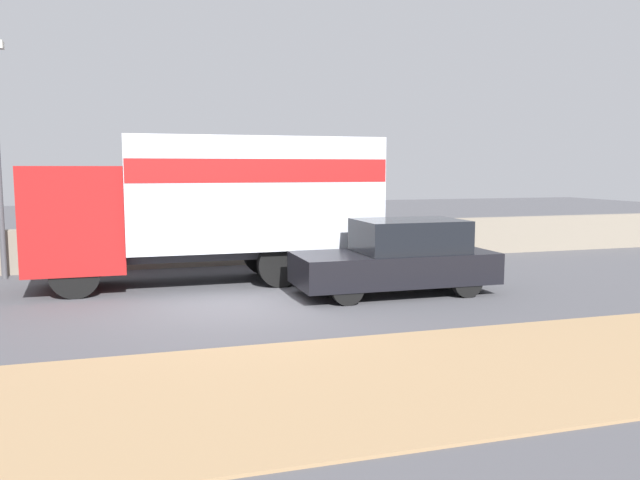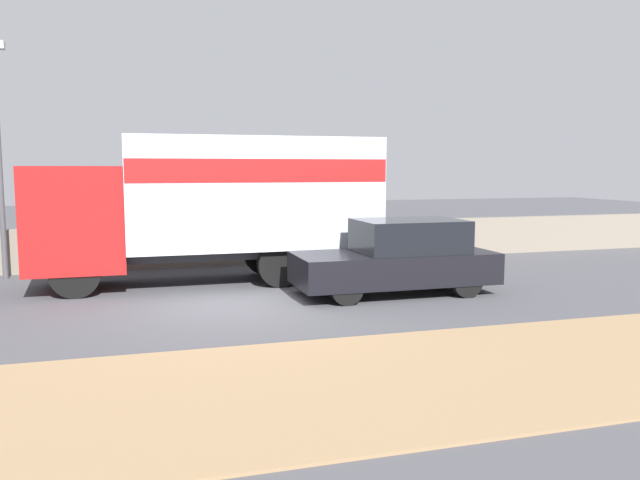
% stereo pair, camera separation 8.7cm
% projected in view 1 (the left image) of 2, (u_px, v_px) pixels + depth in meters
% --- Properties ---
extents(ground_plane, '(80.00, 80.00, 0.00)m').
position_uv_depth(ground_plane, '(241.00, 304.00, 13.28)').
color(ground_plane, '#47474C').
extents(dirt_shoulder_foreground, '(60.00, 4.21, 0.04)m').
position_uv_depth(dirt_shoulder_foreground, '(309.00, 387.00, 8.19)').
color(dirt_shoulder_foreground, '#937551').
rests_on(dirt_shoulder_foreground, ground_plane).
extents(stone_wall_backdrop, '(60.00, 0.35, 1.22)m').
position_uv_depth(stone_wall_backdrop, '(210.00, 245.00, 18.51)').
color(stone_wall_backdrop, gray).
rests_on(stone_wall_backdrop, ground_plane).
extents(box_truck, '(8.43, 2.55, 3.64)m').
position_uv_depth(box_truck, '(222.00, 198.00, 15.57)').
color(box_truck, maroon).
rests_on(box_truck, ground_plane).
extents(car_hatchback, '(4.59, 1.88, 1.71)m').
position_uv_depth(car_hatchback, '(399.00, 258.00, 14.32)').
color(car_hatchback, black).
rests_on(car_hatchback, ground_plane).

